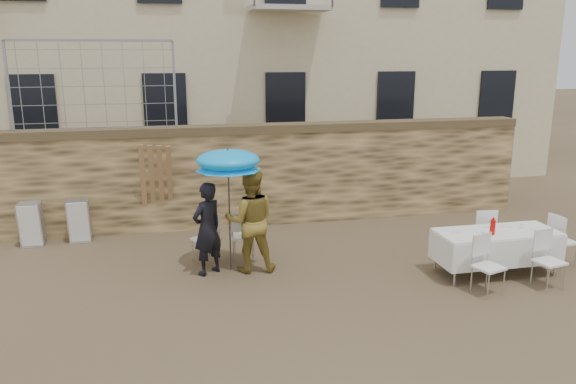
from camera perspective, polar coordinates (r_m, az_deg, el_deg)
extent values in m
plane|color=brown|center=(8.19, 0.60, -13.41)|extent=(80.00, 80.00, 0.00)
cube|color=olive|center=(12.48, -4.57, 1.61)|extent=(13.00, 0.50, 2.20)
imported|color=black|center=(9.77, -8.20, -3.72)|extent=(0.71, 0.67, 1.64)
imported|color=gold|center=(9.82, -3.85, -2.91)|extent=(0.95, 0.77, 1.84)
cylinder|color=#3F3F44|center=(9.87, -5.95, -2.92)|extent=(0.03, 0.03, 1.82)
cone|color=#0BA2FD|center=(9.63, -6.10, 2.89)|extent=(1.14, 1.14, 0.22)
cube|color=white|center=(10.35, 20.50, -3.88)|extent=(2.10, 0.85, 0.05)
cylinder|color=silver|center=(9.72, 16.65, -7.09)|extent=(0.04, 0.04, 0.74)
cylinder|color=silver|center=(10.75, 25.60, -5.88)|extent=(0.04, 0.04, 0.74)
cylinder|color=silver|center=(10.29, 14.81, -5.78)|extent=(0.04, 0.04, 0.74)
cylinder|color=silver|center=(11.26, 23.48, -4.77)|extent=(0.04, 0.04, 0.74)
cylinder|color=red|center=(10.08, 20.07, -3.39)|extent=(0.09, 0.09, 0.26)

